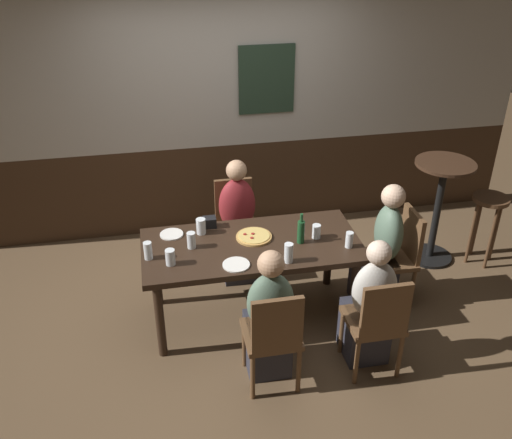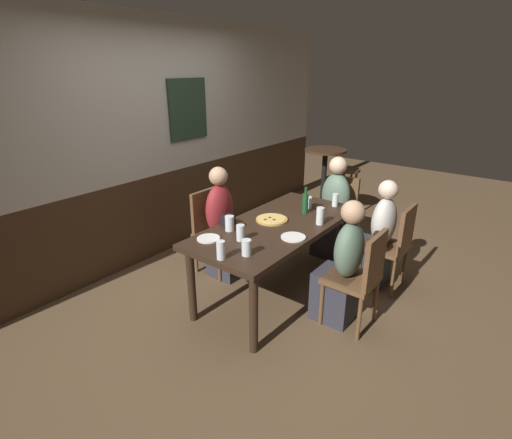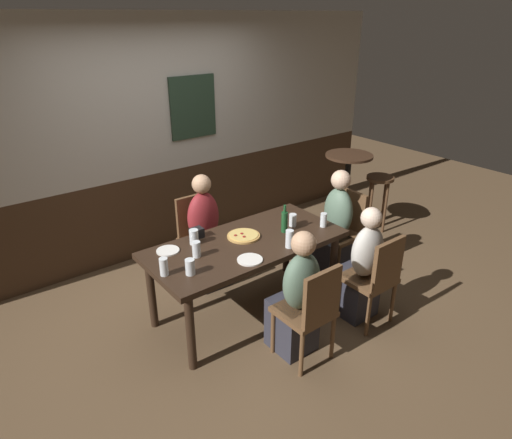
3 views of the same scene
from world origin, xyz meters
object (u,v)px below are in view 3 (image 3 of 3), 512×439
(chair_head_east, at_px, (344,227))
(bar_stool, at_px, (379,188))
(dining_table, at_px, (246,250))
(person_mid_far, at_px, (207,239))
(person_head_east, at_px, (334,232))
(person_mid_near, at_px, (296,302))
(side_bar_table, at_px, (346,189))
(tumbler_water, at_px, (323,221))
(condiment_caddy, at_px, (197,233))
(chair_right_near, at_px, (376,276))
(pint_glass_stout, at_px, (190,268))
(chair_mid_far, at_px, (198,233))
(chair_mid_near, at_px, (311,309))
(tumbler_short, at_px, (164,268))
(beer_bottle_green, at_px, (284,221))
(plate_white_large, at_px, (250,260))
(plate_white_small, at_px, (168,251))
(person_right_near, at_px, (360,272))
(pizza, at_px, (244,236))
(highball_clear, at_px, (194,237))
(beer_glass_tall, at_px, (293,221))
(pint_glass_pale, at_px, (289,240))
(pint_glass_amber, at_px, (196,250))

(chair_head_east, distance_m, bar_stool, 1.16)
(dining_table, relative_size, person_mid_far, 1.52)
(chair_head_east, bearing_deg, person_head_east, 180.00)
(person_mid_near, xyz_separation_m, side_bar_table, (1.94, 1.22, 0.15))
(tumbler_water, xyz_separation_m, condiment_caddy, (-1.06, 0.53, -0.01))
(chair_right_near, relative_size, pint_glass_stout, 6.90)
(chair_mid_far, height_order, chair_mid_near, same)
(chair_mid_far, bearing_deg, tumbler_short, -132.82)
(tumbler_water, distance_m, tumbler_short, 1.59)
(chair_right_near, relative_size, beer_bottle_green, 3.33)
(chair_head_east, bearing_deg, tumbler_water, -159.93)
(plate_white_large, bearing_deg, condiment_caddy, 101.58)
(chair_mid_far, relative_size, tumbler_water, 6.56)
(person_mid_near, distance_m, plate_white_small, 1.16)
(person_right_near, distance_m, condiment_caddy, 1.51)
(tumbler_water, bearing_deg, pint_glass_stout, 178.91)
(tumbler_water, distance_m, side_bar_table, 1.42)
(pizza, relative_size, highball_clear, 2.21)
(chair_head_east, relative_size, pint_glass_stout, 6.90)
(side_bar_table, bearing_deg, chair_head_east, -138.97)
(chair_head_east, bearing_deg, plate_white_large, -169.11)
(chair_mid_near, bearing_deg, beer_glass_tall, 56.67)
(person_mid_near, distance_m, pint_glass_pale, 0.55)
(dining_table, relative_size, beer_bottle_green, 6.70)
(chair_head_east, height_order, side_bar_table, side_bar_table)
(person_right_near, bearing_deg, chair_right_near, -90.00)
(beer_glass_tall, height_order, highball_clear, highball_clear)
(chair_right_near, relative_size, person_head_east, 0.76)
(pizza, height_order, pint_glass_stout, pint_glass_stout)
(beer_glass_tall, relative_size, tumbler_short, 0.82)
(chair_mid_near, relative_size, plate_white_large, 4.18)
(pint_glass_stout, bearing_deg, bar_stool, 10.72)
(person_mid_far, distance_m, plate_white_small, 0.79)
(chair_right_near, relative_size, tumbler_water, 6.56)
(person_mid_near, bearing_deg, person_head_east, 30.38)
(person_mid_near, distance_m, side_bar_table, 2.30)
(chair_head_east, relative_size, person_mid_far, 0.76)
(condiment_caddy, bearing_deg, person_right_near, -42.85)
(person_right_near, bearing_deg, tumbler_water, 92.71)
(pint_glass_stout, distance_m, plate_white_large, 0.50)
(tumbler_water, relative_size, tumbler_short, 0.93)
(chair_head_east, xyz_separation_m, bar_stool, (1.09, 0.41, 0.07))
(chair_mid_near, height_order, person_right_near, person_right_near)
(chair_mid_near, bearing_deg, pint_glass_amber, 119.05)
(tumbler_short, xyz_separation_m, plate_white_large, (0.65, -0.22, -0.06))
(tumbler_short, relative_size, side_bar_table, 0.14)
(person_right_near, height_order, pizza, person_right_near)
(chair_mid_near, distance_m, person_mid_far, 1.50)
(beer_glass_tall, bearing_deg, person_right_near, -70.02)
(person_right_near, bearing_deg, person_mid_far, 120.24)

